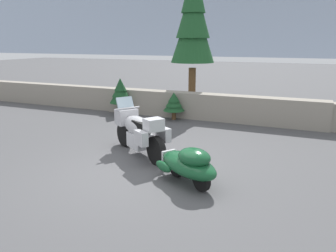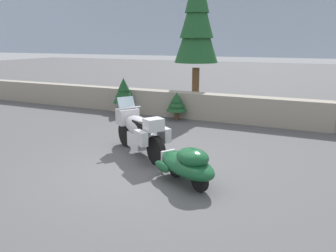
# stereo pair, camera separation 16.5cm
# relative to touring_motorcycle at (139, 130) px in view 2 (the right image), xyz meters

# --- Properties ---
(ground_plane) EXTENTS (80.00, 80.00, 0.00)m
(ground_plane) POSITION_rel_touring_motorcycle_xyz_m (0.45, -0.99, -0.62)
(ground_plane) COLOR #4C4C4F
(stone_guard_wall) EXTENTS (24.00, 0.59, 0.92)m
(stone_guard_wall) POSITION_rel_touring_motorcycle_xyz_m (0.39, 4.38, -0.17)
(stone_guard_wall) COLOR gray
(stone_guard_wall) RESTS_ON ground
(distant_ridgeline) EXTENTS (240.00, 80.00, 16.00)m
(distant_ridgeline) POSITION_rel_touring_motorcycle_xyz_m (0.45, 94.39, 7.38)
(distant_ridgeline) COLOR #99A8BF
(distant_ridgeline) RESTS_ON ground
(touring_motorcycle) EXTENTS (1.99, 1.51, 1.33)m
(touring_motorcycle) POSITION_rel_touring_motorcycle_xyz_m (0.00, 0.00, 0.00)
(touring_motorcycle) COLOR black
(touring_motorcycle) RESTS_ON ground
(car_shaped_trailer) EXTENTS (2.03, 1.54, 0.76)m
(car_shaped_trailer) POSITION_rel_touring_motorcycle_xyz_m (1.71, -1.16, -0.21)
(car_shaped_trailer) COLOR black
(car_shaped_trailer) RESTS_ON ground
(pine_tree_tall) EXTENTS (1.75, 1.75, 5.78)m
(pine_tree_tall) POSITION_rel_touring_motorcycle_xyz_m (-0.75, 6.11, 3.00)
(pine_tree_tall) COLOR brown
(pine_tree_tall) RESTS_ON ground
(pine_sapling_near) EXTENTS (0.76, 0.76, 0.98)m
(pine_sapling_near) POSITION_rel_touring_motorcycle_xyz_m (-0.64, 3.86, -0.01)
(pine_sapling_near) COLOR brown
(pine_sapling_near) RESTS_ON ground
(pine_sapling_farther) EXTENTS (0.85, 0.85, 1.39)m
(pine_sapling_farther) POSITION_rel_touring_motorcycle_xyz_m (-2.83, 3.86, 0.25)
(pine_sapling_farther) COLOR brown
(pine_sapling_farther) RESTS_ON ground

